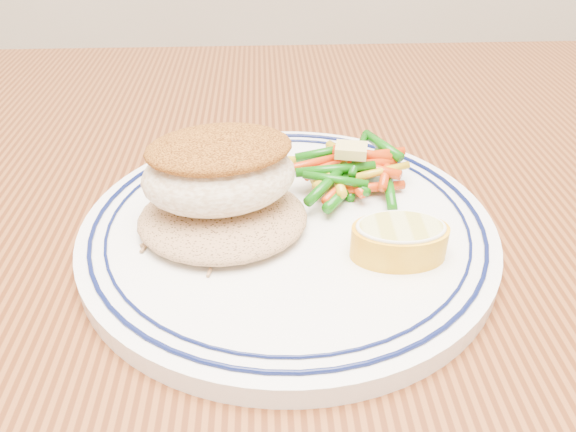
# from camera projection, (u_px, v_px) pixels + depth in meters

# --- Properties ---
(dining_table) EXTENTS (1.50, 0.90, 0.75)m
(dining_table) POSITION_uv_depth(u_px,v_px,m) (273.00, 341.00, 0.45)
(dining_table) COLOR #512510
(dining_table) RESTS_ON ground
(plate) EXTENTS (0.29, 0.29, 0.02)m
(plate) POSITION_uv_depth(u_px,v_px,m) (288.00, 228.00, 0.40)
(plate) COLOR white
(plate) RESTS_ON dining_table
(rice_pilaf) EXTENTS (0.12, 0.10, 0.02)m
(rice_pilaf) POSITION_uv_depth(u_px,v_px,m) (223.00, 214.00, 0.38)
(rice_pilaf) COLOR #A47B52
(rice_pilaf) RESTS_ON plate
(fish_fillet) EXTENTS (0.11, 0.09, 0.05)m
(fish_fillet) POSITION_uv_depth(u_px,v_px,m) (219.00, 169.00, 0.37)
(fish_fillet) COLOR #F5E6CA
(fish_fillet) RESTS_ON rice_pilaf
(vegetable_pile) EXTENTS (0.10, 0.10, 0.03)m
(vegetable_pile) POSITION_uv_depth(u_px,v_px,m) (351.00, 170.00, 0.43)
(vegetable_pile) COLOR #105A0B
(vegetable_pile) RESTS_ON plate
(butter_pat) EXTENTS (0.03, 0.02, 0.01)m
(butter_pat) POSITION_uv_depth(u_px,v_px,m) (351.00, 150.00, 0.42)
(butter_pat) COLOR #D4C367
(butter_pat) RESTS_ON vegetable_pile
(lemon_wedge) EXTENTS (0.06, 0.06, 0.02)m
(lemon_wedge) POSITION_uv_depth(u_px,v_px,m) (399.00, 239.00, 0.35)
(lemon_wedge) COLOR yellow
(lemon_wedge) RESTS_ON plate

